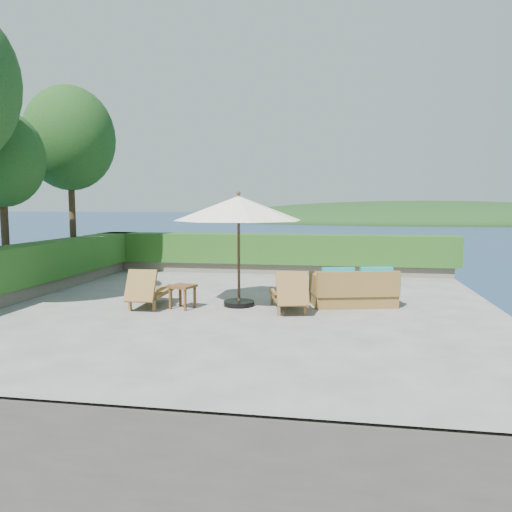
% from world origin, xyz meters
% --- Properties ---
extents(ground, '(12.00, 12.00, 0.00)m').
position_xyz_m(ground, '(0.00, 0.00, 0.00)').
color(ground, gray).
rests_on(ground, ground).
extents(foundation, '(12.00, 12.00, 3.00)m').
position_xyz_m(foundation, '(0.00, 0.00, -1.55)').
color(foundation, '#504940').
rests_on(foundation, ocean).
extents(ocean, '(600.00, 600.00, 0.00)m').
position_xyz_m(ocean, '(0.00, 0.00, -3.00)').
color(ocean, '#18344B').
rests_on(ocean, ground).
extents(offshore_island, '(126.00, 57.60, 12.60)m').
position_xyz_m(offshore_island, '(25.00, 140.00, -3.00)').
color(offshore_island, '#133315').
rests_on(offshore_island, ocean).
extents(planter_wall_far, '(12.00, 0.60, 0.36)m').
position_xyz_m(planter_wall_far, '(0.00, 5.60, 0.18)').
color(planter_wall_far, '#71695A').
rests_on(planter_wall_far, ground).
extents(planter_wall_left, '(0.60, 12.00, 0.36)m').
position_xyz_m(planter_wall_left, '(-5.60, 0.00, 0.18)').
color(planter_wall_left, '#71695A').
rests_on(planter_wall_left, ground).
extents(hedge_far, '(12.40, 0.90, 1.00)m').
position_xyz_m(hedge_far, '(0.00, 5.60, 0.85)').
color(hedge_far, '#1B3F12').
rests_on(hedge_far, planter_wall_far).
extents(hedge_left, '(0.90, 12.40, 1.00)m').
position_xyz_m(hedge_left, '(-5.60, 0.00, 0.85)').
color(hedge_left, '#1B3F12').
rests_on(hedge_left, planter_wall_left).
extents(tree_mid, '(2.20, 2.20, 4.83)m').
position_xyz_m(tree_mid, '(-6.40, 0.50, 3.55)').
color(tree_mid, '#44321A').
rests_on(tree_mid, ground).
extents(tree_far, '(2.80, 2.80, 6.03)m').
position_xyz_m(tree_far, '(-6.00, 3.20, 4.40)').
color(tree_far, '#44321A').
rests_on(tree_far, ground).
extents(patio_umbrella, '(3.87, 3.87, 2.68)m').
position_xyz_m(patio_umbrella, '(0.04, -0.04, 2.27)').
color(patio_umbrella, black).
rests_on(patio_umbrella, ground).
extents(lounge_left, '(0.77, 1.64, 0.93)m').
position_xyz_m(lounge_left, '(-2.00, -0.53, 0.39)').
color(lounge_left, olive).
rests_on(lounge_left, ground).
extents(lounge_right, '(1.07, 1.76, 0.95)m').
position_xyz_m(lounge_right, '(1.25, -0.41, 0.40)').
color(lounge_right, olive).
rests_on(lounge_right, ground).
extents(side_table, '(0.63, 0.63, 0.55)m').
position_xyz_m(side_table, '(-1.18, -0.55, 0.45)').
color(side_table, brown).
rests_on(side_table, ground).
extents(wicker_loveseat, '(2.12, 1.43, 0.95)m').
position_xyz_m(wicker_loveseat, '(2.70, 0.40, 0.37)').
color(wicker_loveseat, olive).
rests_on(wicker_loveseat, ground).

